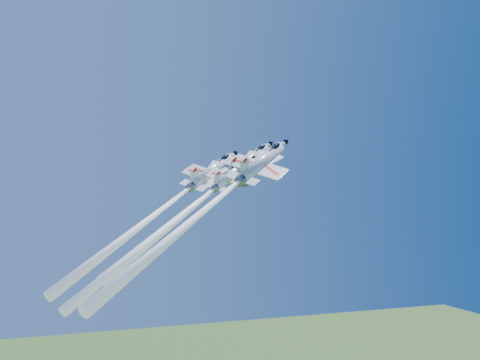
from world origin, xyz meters
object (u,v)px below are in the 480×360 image
object	(u,v)px
jet_left	(165,207)
jet_slot	(182,215)
jet_right	(213,203)
jet_lead	(207,195)

from	to	relation	value
jet_left	jet_slot	world-z (taller)	jet_left
jet_right	jet_slot	size ratio (longest dim) A/B	1.13
jet_lead	jet_right	world-z (taller)	jet_lead
jet_lead	jet_right	bearing A→B (deg)	-50.05
jet_left	jet_slot	xyz separation A→B (m)	(1.49, -6.62, -1.28)
jet_slot	jet_lead	bearing A→B (deg)	93.51
jet_lead	jet_slot	world-z (taller)	jet_lead
jet_left	jet_slot	bearing A→B (deg)	-29.30
jet_lead	jet_left	size ratio (longest dim) A/B	1.01
jet_lead	jet_slot	xyz separation A→B (m)	(-6.01, -6.13, -3.38)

